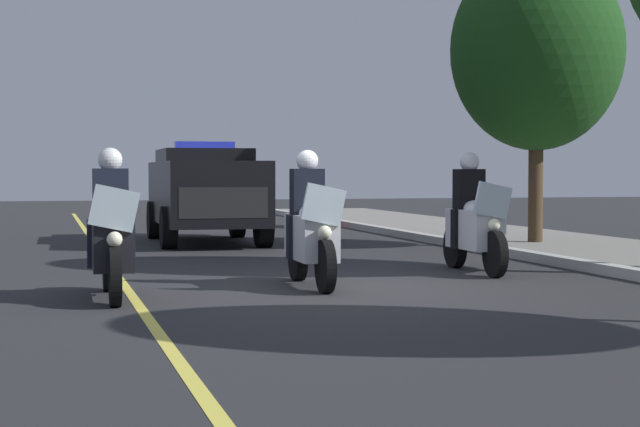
{
  "coord_description": "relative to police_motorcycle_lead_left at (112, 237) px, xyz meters",
  "views": [
    {
      "loc": [
        12.4,
        -3.47,
        1.45
      ],
      "look_at": [
        -0.63,
        0.0,
        0.9
      ],
      "focal_mm": 58.47,
      "sensor_mm": 36.0,
      "label": 1
    }
  ],
  "objects": [
    {
      "name": "curb_strip",
      "position": [
        -0.38,
        6.88,
        -0.62
      ],
      "size": [
        48.0,
        0.24,
        0.15
      ],
      "primitive_type": "cube",
      "color": "#B7B5AD",
      "rests_on": "ground"
    },
    {
      "name": "cyclist_background",
      "position": [
        -14.17,
        5.82,
        0.14
      ],
      "size": [
        1.76,
        0.32,
        1.69
      ],
      "color": "black",
      "rests_on": "ground"
    },
    {
      "name": "police_motorcycle_lead_left",
      "position": [
        0.0,
        0.0,
        0.0
      ],
      "size": [
        2.14,
        0.57,
        1.72
      ],
      "color": "black",
      "rests_on": "ground"
    },
    {
      "name": "police_motorcycle_trailing",
      "position": [
        -1.78,
        5.21,
        0.0
      ],
      "size": [
        2.14,
        0.57,
        1.72
      ],
      "color": "black",
      "rests_on": "ground"
    },
    {
      "name": "police_motorcycle_lead_right",
      "position": [
        -0.61,
        2.49,
        0.0
      ],
      "size": [
        2.14,
        0.57,
        1.72
      ],
      "color": "black",
      "rests_on": "ground"
    },
    {
      "name": "police_suv",
      "position": [
        -8.96,
        2.43,
        0.37
      ],
      "size": [
        4.94,
        2.15,
        2.05
      ],
      "color": "black",
      "rests_on": "ground"
    },
    {
      "name": "tree_far_back",
      "position": [
        -6.11,
        8.34,
        3.04
      ],
      "size": [
        3.28,
        3.28,
        5.56
      ],
      "color": "#42301E",
      "rests_on": "sidewalk_strip"
    },
    {
      "name": "ground_plane",
      "position": [
        -0.38,
        2.72,
        -0.7
      ],
      "size": [
        80.0,
        80.0,
        0.0
      ],
      "primitive_type": "plane",
      "color": "#28282B"
    },
    {
      "name": "lane_stripe_center",
      "position": [
        -0.38,
        0.24,
        -0.7
      ],
      "size": [
        48.0,
        0.12,
        0.01
      ],
      "primitive_type": "cube",
      "color": "#E0D14C",
      "rests_on": "ground"
    }
  ]
}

